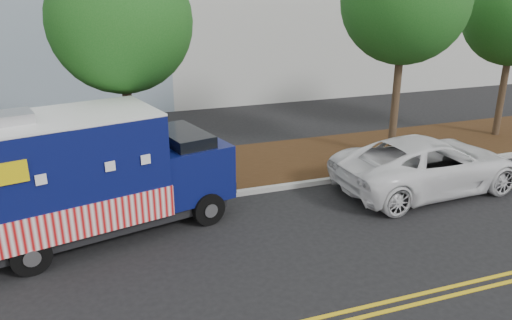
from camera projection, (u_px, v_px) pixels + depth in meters
name	position (u px, v px, depth m)	size (l,w,h in m)	color
ground	(185.00, 226.00, 12.63)	(120.00, 120.00, 0.00)	black
curb	(175.00, 202.00, 13.85)	(120.00, 0.18, 0.15)	#9E9E99
mulch_strip	(162.00, 176.00, 15.71)	(120.00, 4.00, 0.15)	black
tree_b	(120.00, 22.00, 13.17)	(3.81, 3.81, 6.76)	#38281C
tree_c	(405.00, 0.00, 15.73)	(4.06, 4.06, 7.35)	#38281C
sign_post	(22.00, 179.00, 12.43)	(0.06, 0.06, 2.40)	#473828
food_truck	(90.00, 178.00, 11.76)	(6.55, 3.66, 3.27)	black
white_car	(428.00, 164.00, 14.63)	(2.64, 5.73, 1.59)	white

